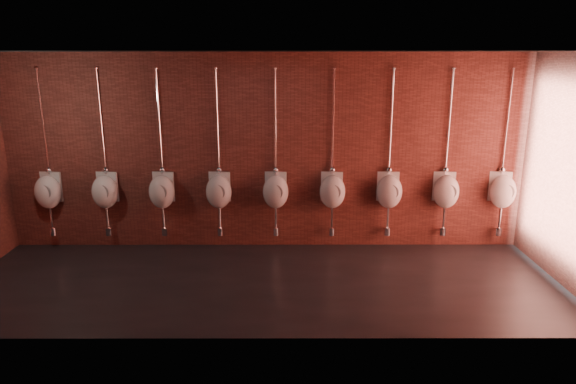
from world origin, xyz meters
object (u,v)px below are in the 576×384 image
Objects in this scene: urinal_4 at (276,191)px; urinal_5 at (332,191)px; urinal_6 at (389,191)px; urinal_7 at (446,191)px; urinal_0 at (48,191)px; urinal_1 at (105,191)px; urinal_2 at (162,191)px; urinal_3 at (219,191)px; urinal_8 at (503,191)px.

urinal_4 and urinal_5 have the same top height.
urinal_5 is 0.93m from urinal_6.
urinal_4 is at bearing 180.00° from urinal_7.
urinal_5 and urinal_6 have the same top height.
urinal_5 is at bearing 0.00° from urinal_0.
urinal_0 is at bearing 180.00° from urinal_1.
urinal_5 is at bearing 0.00° from urinal_2.
urinal_0 is 2.79m from urinal_3.
urinal_2 is at bearing 180.00° from urinal_3.
urinal_8 is at bearing 0.00° from urinal_3.
urinal_0 is at bearing 180.00° from urinal_8.
urinal_8 is (0.93, 0.00, 0.00)m from urinal_7.
urinal_5 is 2.79m from urinal_8.
urinal_6 is at bearing 0.00° from urinal_3.
urinal_6 is (2.79, 0.00, 0.00)m from urinal_3.
urinal_1 is 1.86m from urinal_3.
urinal_6 and urinal_7 have the same top height.
urinal_8 is at bearing 0.00° from urinal_1.
urinal_1 is 2.79m from urinal_4.
urinal_0 and urinal_8 have the same top height.
urinal_1 and urinal_7 have the same top height.
urinal_1 is (0.93, 0.00, 0.00)m from urinal_0.
urinal_3 and urinal_5 have the same top height.
urinal_4 is at bearing 180.00° from urinal_6.
urinal_1 is 1.00× the size of urinal_8.
urinal_0 is 1.00× the size of urinal_1.
urinal_0 and urinal_5 have the same top height.
urinal_4 is 1.86m from urinal_6.
urinal_0 is 3.73m from urinal_4.
urinal_6 is (3.73, 0.00, 0.00)m from urinal_2.
urinal_3 is 1.86m from urinal_5.
urinal_1 and urinal_2 have the same top height.
urinal_0 and urinal_1 have the same top height.
urinal_7 is (0.93, 0.00, 0.00)m from urinal_6.
urinal_3 is at bearing 0.00° from urinal_2.
urinal_0 is 1.00× the size of urinal_3.
urinal_4 is (2.79, 0.00, 0.00)m from urinal_1.
urinal_1 is 1.00× the size of urinal_5.
urinal_0 is 0.93m from urinal_1.
urinal_6 is at bearing 0.00° from urinal_1.
urinal_2 is (0.93, 0.00, 0.00)m from urinal_1.
urinal_0 and urinal_3 have the same top height.
urinal_1 is 1.00× the size of urinal_6.
urinal_4 is at bearing 0.00° from urinal_2.
urinal_7 is at bearing 180.00° from urinal_8.
urinal_5 is 1.00× the size of urinal_6.
urinal_5 is (4.66, 0.00, 0.00)m from urinal_0.
urinal_8 is (5.59, 0.00, 0.00)m from urinal_2.
urinal_2 is 1.86m from urinal_4.
urinal_8 is (4.66, 0.00, 0.00)m from urinal_3.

